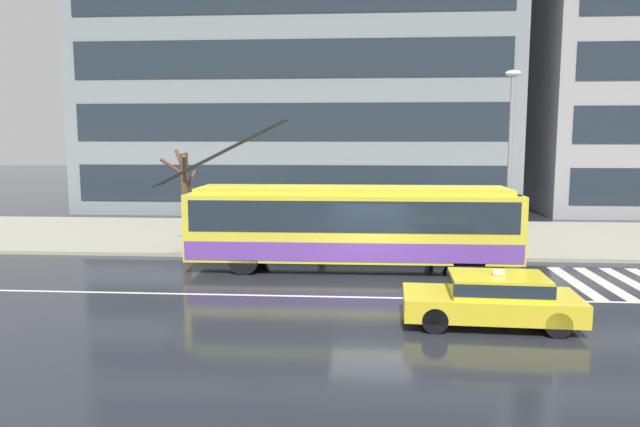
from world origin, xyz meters
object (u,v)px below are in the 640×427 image
taxi_oncoming_near (493,297)px  street_tree_bare (185,192)px  pedestrian_at_shelter (430,223)px  pedestrian_approaching_curb (433,214)px  street_lamp (510,148)px  trolleybus (352,224)px  pedestrian_walking_past (322,219)px

taxi_oncoming_near → street_tree_bare: 14.15m
pedestrian_at_shelter → street_tree_bare: (-10.11, -0.57, 1.28)m
pedestrian_at_shelter → street_tree_bare: street_tree_bare is taller
pedestrian_approaching_curb → street_lamp: (2.88, 0.24, 2.53)m
pedestrian_approaching_curb → street_lamp: street_lamp is taller
pedestrian_approaching_curb → street_tree_bare: 10.11m
trolleybus → street_tree_bare: size_ratio=3.19×
pedestrian_walking_past → street_tree_bare: bearing=-166.1°
trolleybus → street_lamp: bearing=21.3°
trolleybus → pedestrian_walking_past: (-1.39, 4.56, -0.46)m
pedestrian_at_shelter → pedestrian_walking_past: size_ratio=0.98×
taxi_oncoming_near → street_tree_bare: (-10.56, 9.25, 1.70)m
pedestrian_at_shelter → pedestrian_approaching_curb: (-0.09, -1.69, 0.60)m
pedestrian_walking_past → street_tree_bare: street_tree_bare is taller
pedestrian_at_shelter → pedestrian_walking_past: 4.59m
trolleybus → street_tree_bare: 7.71m
street_lamp → street_tree_bare: bearing=176.1°
pedestrian_approaching_curb → pedestrian_walking_past: size_ratio=1.17×
trolleybus → pedestrian_walking_past: size_ratio=7.56×
pedestrian_at_shelter → street_lamp: 4.44m
taxi_oncoming_near → pedestrian_at_shelter: size_ratio=2.62×
trolleybus → pedestrian_walking_past: bearing=106.9°
pedestrian_at_shelter → pedestrian_walking_past: (-4.52, 0.82, 0.03)m
pedestrian_approaching_curb → street_tree_bare: street_tree_bare is taller
street_tree_bare → pedestrian_approaching_curb: bearing=-6.4°
pedestrian_walking_past → street_lamp: (7.31, -2.26, 3.11)m
pedestrian_at_shelter → taxi_oncoming_near: bearing=-87.4°
trolleybus → pedestrian_approaching_curb: bearing=34.1°
trolleybus → pedestrian_at_shelter: size_ratio=7.71×
pedestrian_at_shelter → street_tree_bare: 10.21m
trolleybus → taxi_oncoming_near: bearing=-59.5°
pedestrian_approaching_curb → pedestrian_at_shelter: bearing=86.9°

